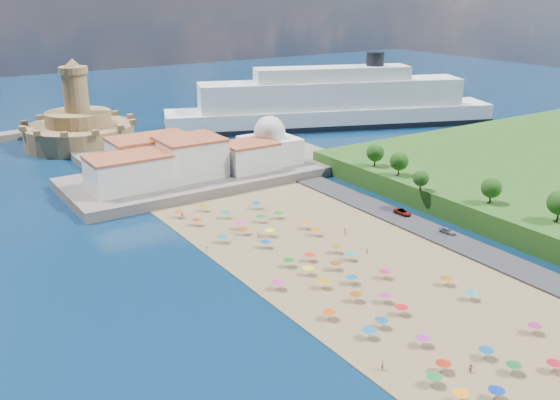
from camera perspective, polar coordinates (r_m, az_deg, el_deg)
ground at (r=133.31m, az=4.46°, el=-6.52°), size 700.00×700.00×0.00m
terrace at (r=195.82m, az=-6.22°, el=2.37°), size 90.00×36.00×3.00m
jetty at (r=219.39m, az=-15.56°, el=3.52°), size 18.00×70.00×2.40m
waterfront_buildings at (r=189.38m, az=-9.89°, el=3.62°), size 57.00×29.00×11.00m
domed_building at (r=201.65m, az=-0.95°, el=5.17°), size 16.00×16.00×15.00m
fortress at (r=246.19m, az=-17.87°, el=6.27°), size 40.00×40.00×32.40m
cruise_ship at (r=268.02m, az=4.76°, el=8.63°), size 138.83×69.73×30.72m
beach_parasols at (r=124.03m, az=7.19°, el=-7.57°), size 32.33×115.12×2.20m
beachgoers at (r=135.42m, az=2.68°, el=-5.54°), size 33.70×102.37×1.84m
parked_cars at (r=153.53m, az=16.07°, el=-3.14°), size 2.63×57.97×1.40m
hillside_trees at (r=156.11m, az=21.18°, el=0.10°), size 14.92×105.98×7.70m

